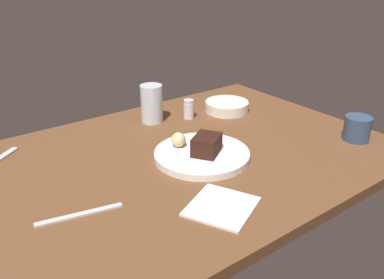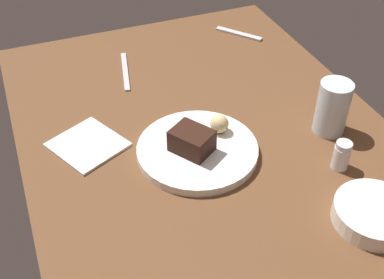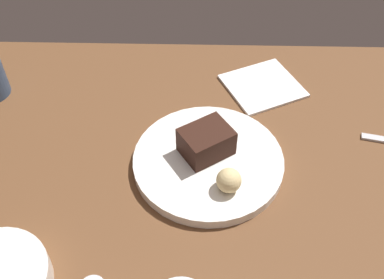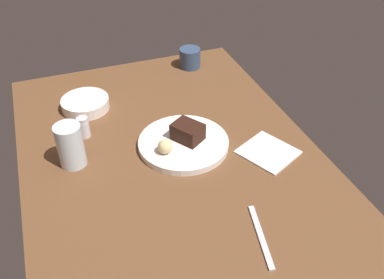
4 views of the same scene
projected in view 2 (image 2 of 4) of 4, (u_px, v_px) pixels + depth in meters
dining_table at (211, 145)px, 115.46cm from camera, size 120.00×84.00×3.00cm
dessert_plate at (197, 150)px, 110.15cm from camera, size 26.82×26.82×1.97cm
chocolate_cake_slice at (192, 141)px, 107.14cm from camera, size 10.76×10.23×5.13cm
bread_roll at (219, 123)px, 112.76cm from camera, size 4.20×4.20×4.20cm
salt_shaker at (342, 155)px, 105.37cm from camera, size 3.63×3.63×6.70cm
water_glass at (332, 108)px, 113.20cm from camera, size 7.41×7.41×12.83cm
side_bowl at (374, 214)px, 94.71cm from camera, size 15.72×15.72×3.65cm
dessert_spoon at (239, 34)px, 152.72cm from camera, size 12.87×10.73×0.70cm
butter_knife at (125, 71)px, 136.52cm from camera, size 18.86×5.44×0.50cm
folded_napkin at (88, 145)px, 112.68cm from camera, size 19.20×18.81×0.60cm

